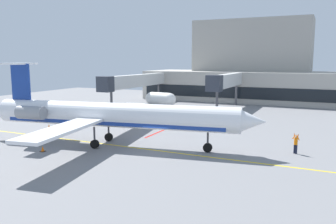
# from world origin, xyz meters

# --- Properties ---
(ground) EXTENTS (120.00, 120.00, 0.11)m
(ground) POSITION_xyz_m (-0.00, 0.00, -0.05)
(ground) COLOR slate
(terminal_building) EXTENTS (55.21, 15.91, 17.99)m
(terminal_building) POSITION_xyz_m (1.84, 48.48, 6.54)
(terminal_building) COLOR #ADA89E
(terminal_building) RESTS_ON ground
(jet_bridge_west) EXTENTS (2.40, 17.46, 6.59)m
(jet_bridge_west) POSITION_xyz_m (-1.52, 30.56, 5.20)
(jet_bridge_west) COLOR silver
(jet_bridge_west) RESTS_ON ground
(jet_bridge_east) EXTENTS (2.40, 22.70, 6.27)m
(jet_bridge_east) POSITION_xyz_m (-19.12, 27.89, 4.89)
(jet_bridge_east) COLOR silver
(jet_bridge_east) RESTS_ON ground
(regional_jet) EXTENTS (31.62, 23.87, 8.69)m
(regional_jet) POSITION_xyz_m (-5.71, -0.20, 3.25)
(regional_jet) COLOR white
(regional_jet) RESTS_ON ground
(baggage_tug) EXTENTS (1.88, 3.06, 2.30)m
(baggage_tug) POSITION_xyz_m (-11.58, 13.55, 1.02)
(baggage_tug) COLOR silver
(baggage_tug) RESTS_ON ground
(pushback_tractor) EXTENTS (2.77, 3.54, 2.23)m
(pushback_tractor) POSITION_xyz_m (-5.73, 14.92, 0.99)
(pushback_tractor) COLOR #19389E
(pushback_tractor) RESTS_ON ground
(fuel_tank) EXTENTS (6.47, 2.88, 2.87)m
(fuel_tank) POSITION_xyz_m (-13.80, 28.69, 1.59)
(fuel_tank) COLOR white
(fuel_tank) RESTS_ON ground
(marshaller) EXTENTS (0.75, 0.51, 1.97)m
(marshaller) POSITION_xyz_m (12.68, 4.65, 1.01)
(marshaller) COLOR #191E33
(marshaller) RESTS_ON ground
(safety_cone_alpha) EXTENTS (0.47, 0.47, 0.55)m
(safety_cone_alpha) POSITION_xyz_m (-10.11, -5.18, 0.25)
(safety_cone_alpha) COLOR orange
(safety_cone_alpha) RESTS_ON ground
(safety_cone_bravo) EXTENTS (0.47, 0.47, 0.55)m
(safety_cone_bravo) POSITION_xyz_m (-18.16, 3.98, 0.25)
(safety_cone_bravo) COLOR orange
(safety_cone_bravo) RESTS_ON ground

